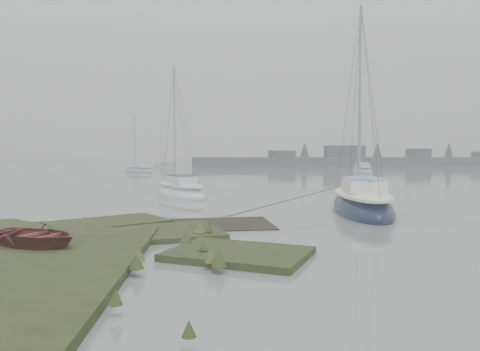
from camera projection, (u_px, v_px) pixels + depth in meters
name	position (u px, v px, depth m)	size (l,w,h in m)	color
ground	(219.00, 179.00, 42.48)	(160.00, 160.00, 0.00)	slate
far_shoreline	(385.00, 161.00, 75.48)	(60.00, 8.00, 4.15)	#4C4F51
sailboat_main	(362.00, 206.00, 20.47)	(3.09, 7.27, 9.95)	black
sailboat_white	(180.00, 192.00, 27.45)	(4.37, 6.07, 8.23)	white
sailboat_far_a	(139.00, 170.00, 55.46)	(4.95, 5.12, 7.57)	#A3A7AD
sailboat_far_b	(362.00, 170.00, 54.63)	(1.92, 5.46, 7.64)	silver
sailboat_far_c	(164.00, 166.00, 69.43)	(4.39, 3.43, 6.04)	silver
dinghy	(34.00, 235.00, 12.44)	(1.93, 2.70, 0.56)	maroon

